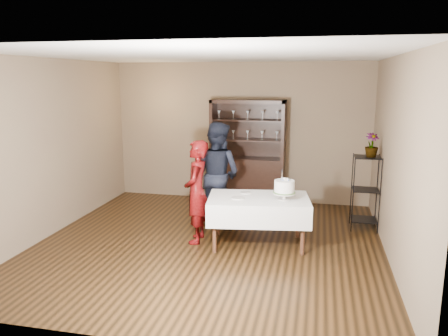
{
  "coord_description": "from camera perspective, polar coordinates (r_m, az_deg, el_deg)",
  "views": [
    {
      "loc": [
        1.52,
        -5.88,
        2.41
      ],
      "look_at": [
        0.21,
        0.1,
        1.13
      ],
      "focal_mm": 35.0,
      "sensor_mm": 36.0,
      "label": 1
    }
  ],
  "objects": [
    {
      "name": "cake_table",
      "position": [
        6.35,
        4.52,
        -5.33
      ],
      "size": [
        1.55,
        1.08,
        0.72
      ],
      "rotation": [
        0.0,
        0.0,
        0.14
      ],
      "color": "silver",
      "rests_on": "floor"
    },
    {
      "name": "wall_left",
      "position": [
        7.2,
        -21.73,
        2.47
      ],
      "size": [
        0.02,
        5.0,
        2.7
      ],
      "primitive_type": "cube",
      "color": "brown",
      "rests_on": "floor"
    },
    {
      "name": "floor",
      "position": [
        6.53,
        -1.98,
        -9.88
      ],
      "size": [
        5.0,
        5.0,
        0.0
      ],
      "primitive_type": "plane",
      "color": "black",
      "rests_on": "ground"
    },
    {
      "name": "ceiling",
      "position": [
        6.08,
        -2.16,
        14.5
      ],
      "size": [
        5.0,
        5.0,
        0.0
      ],
      "primitive_type": "plane",
      "rotation": [
        3.14,
        0.0,
        0.0
      ],
      "color": "silver",
      "rests_on": "back_wall"
    },
    {
      "name": "plate_far",
      "position": [
        6.52,
        2.86,
        -3.23
      ],
      "size": [
        0.2,
        0.2,
        0.01
      ],
      "primitive_type": "cylinder",
      "rotation": [
        0.0,
        0.0,
        0.27
      ],
      "color": "beige",
      "rests_on": "cake_table"
    },
    {
      "name": "potted_plant",
      "position": [
        7.17,
        18.73,
        2.86
      ],
      "size": [
        0.28,
        0.28,
        0.38
      ],
      "primitive_type": "imported",
      "rotation": [
        0.0,
        0.0,
        0.4
      ],
      "color": "#416932",
      "rests_on": "plant_etagere"
    },
    {
      "name": "plate_near",
      "position": [
        6.23,
        1.84,
        -3.92
      ],
      "size": [
        0.19,
        0.19,
        0.01
      ],
      "primitive_type": "cylinder",
      "rotation": [
        0.0,
        0.0,
        -0.01
      ],
      "color": "beige",
      "rests_on": "cake_table"
    },
    {
      "name": "plant_etagere",
      "position": [
        7.33,
        17.99,
        -2.69
      ],
      "size": [
        0.42,
        0.42,
        1.2
      ],
      "color": "black",
      "rests_on": "floor"
    },
    {
      "name": "back_wall",
      "position": [
        8.58,
        2.11,
        4.66
      ],
      "size": [
        5.0,
        0.02,
        2.7
      ],
      "primitive_type": "cube",
      "color": "brown",
      "rests_on": "floor"
    },
    {
      "name": "man",
      "position": [
        7.16,
        -0.91,
        -0.76
      ],
      "size": [
        1.01,
        0.91,
        1.71
      ],
      "primitive_type": "imported",
      "rotation": [
        0.0,
        0.0,
        2.76
      ],
      "color": "black",
      "rests_on": "floor"
    },
    {
      "name": "wall_right",
      "position": [
        6.05,
        21.51,
        0.87
      ],
      "size": [
        0.02,
        5.0,
        2.7
      ],
      "primitive_type": "cube",
      "color": "brown",
      "rests_on": "floor"
    },
    {
      "name": "woman",
      "position": [
        6.42,
        -3.6,
        -3.12
      ],
      "size": [
        0.42,
        0.59,
        1.52
      ],
      "primitive_type": "imported",
      "rotation": [
        0.0,
        0.0,
        -1.47
      ],
      "color": "#360405",
      "rests_on": "floor"
    },
    {
      "name": "china_hutch",
      "position": [
        8.42,
        3.11,
        -0.22
      ],
      "size": [
        1.4,
        0.48,
        2.0
      ],
      "color": "black",
      "rests_on": "floor"
    },
    {
      "name": "cake",
      "position": [
        6.18,
        7.88,
        -2.55
      ],
      "size": [
        0.32,
        0.32,
        0.44
      ],
      "rotation": [
        0.0,
        0.0,
        -0.11
      ],
      "color": "beige",
      "rests_on": "cake_table"
    }
  ]
}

